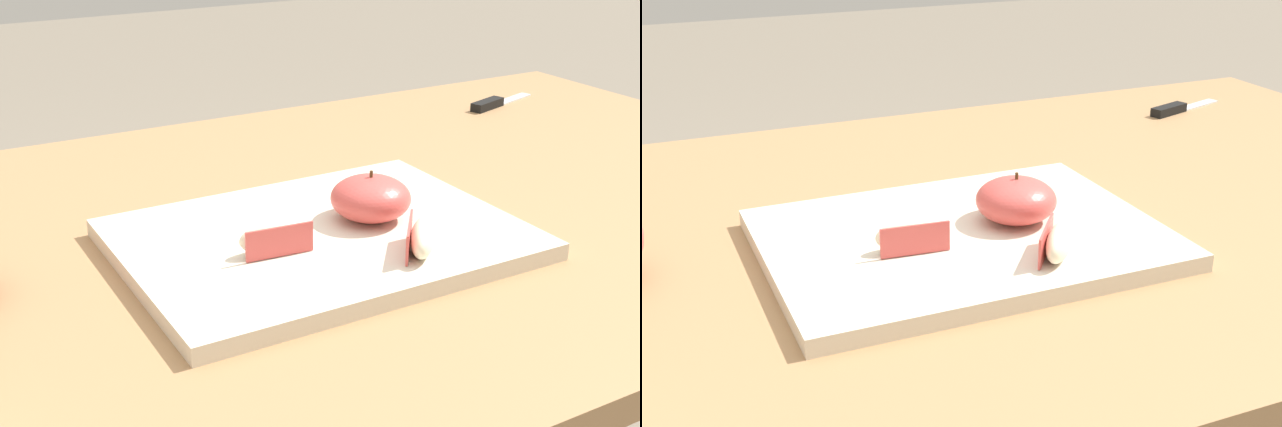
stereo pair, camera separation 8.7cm
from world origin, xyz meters
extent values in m
cube|color=#9E754C|center=(0.00, 0.00, 0.72)|extent=(1.46, 0.86, 0.03)
cube|color=#9E754C|center=(0.67, 0.37, 0.35)|extent=(0.06, 0.06, 0.71)
cube|color=beige|center=(-0.04, -0.08, 0.74)|extent=(0.41, 0.30, 0.02)
ellipsoid|color=#D14C47|center=(0.02, -0.08, 0.78)|extent=(0.09, 0.09, 0.05)
cylinder|color=#4C3319|center=(0.02, -0.08, 0.80)|extent=(0.00, 0.00, 0.01)
ellipsoid|color=beige|center=(-0.11, -0.10, 0.77)|extent=(0.08, 0.03, 0.03)
cube|color=#D14C47|center=(-0.11, -0.11, 0.77)|extent=(0.07, 0.01, 0.03)
ellipsoid|color=beige|center=(0.02, -0.17, 0.77)|extent=(0.06, 0.07, 0.03)
cube|color=#D14C47|center=(0.01, -0.17, 0.77)|extent=(0.05, 0.06, 0.03)
cube|color=silver|center=(0.54, 0.29, 0.74)|extent=(0.09, 0.04, 0.00)
cube|color=black|center=(0.47, 0.26, 0.74)|extent=(0.07, 0.04, 0.01)
camera|label=1|loc=(-0.44, -0.78, 1.11)|focal=47.70mm
camera|label=2|loc=(-0.36, -0.82, 1.11)|focal=47.70mm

